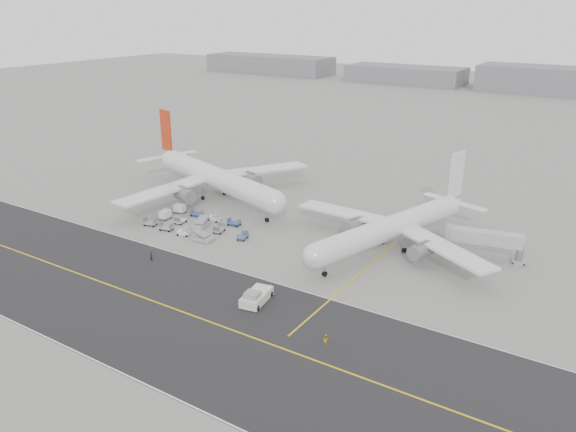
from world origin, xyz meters
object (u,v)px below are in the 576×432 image
Objects in this scene: jet_bridge at (486,239)px; ground_crew_b at (326,340)px; airliner_a at (213,177)px; ground_crew_a at (151,256)px; airliner_b at (394,226)px; pushback_tug at (256,297)px.

jet_bridge is 8.95× the size of ground_crew_b.
airliner_a is 29.80× the size of ground_crew_a.
airliner_b is at bearing -173.56° from jet_bridge.
ground_crew_a reaches higher than ground_crew_b.
pushback_tug is (39.07, -37.05, -4.36)m from airliner_a.
ground_crew_a is (-35.67, -29.41, -3.75)m from airliner_b.
pushback_tug is at bearing 4.46° from ground_crew_b.
ground_crew_a is (-51.80, -34.47, -2.97)m from jet_bridge.
airliner_a is 37.57m from ground_crew_a.
airliner_a reaches higher than pushback_tug.
airliner_a is at bearing -169.35° from airliner_b.
ground_crew_b is at bearing -109.26° from airliner_a.
jet_bridge is (26.27, 36.76, 2.84)m from pushback_tug.
ground_crew_a is at bearing 165.66° from pushback_tug.
airliner_a reaches higher than ground_crew_a.
jet_bridge is at bearing -72.02° from airliner_a.
airliner_a is 31.50× the size of ground_crew_b.
pushback_tug is 45.27m from jet_bridge.
ground_crew_a is (-25.53, 2.29, -0.12)m from pushback_tug.
ground_crew_a is (13.53, -34.76, -4.48)m from airliner_a.
airliner_b is (49.21, -5.35, -0.74)m from airliner_a.
ground_crew_b is (-11.10, -41.32, -3.02)m from jet_bridge.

